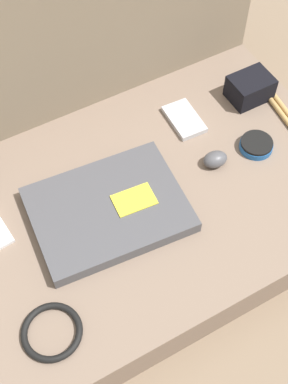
{
  "coord_description": "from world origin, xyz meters",
  "views": [
    {
      "loc": [
        -0.32,
        -0.58,
        1.12
      ],
      "look_at": [
        0.0,
        0.0,
        0.13
      ],
      "focal_mm": 50.0,
      "sensor_mm": 36.0,
      "label": 1
    }
  ],
  "objects_px": {
    "computer_mouse": "(216,160)",
    "camera_pouch": "(250,88)",
    "laptop": "(108,209)",
    "speaker_puck": "(256,145)",
    "phone_silver": "(184,119)"
  },
  "relations": [
    {
      "from": "computer_mouse",
      "to": "camera_pouch",
      "type": "relative_size",
      "value": 0.61
    },
    {
      "from": "speaker_puck",
      "to": "phone_silver",
      "type": "bearing_deg",
      "value": 123.97
    },
    {
      "from": "phone_silver",
      "to": "computer_mouse",
      "type": "bearing_deg",
      "value": -90.0
    },
    {
      "from": "laptop",
      "to": "phone_silver",
      "type": "distance_m",
      "value": 0.32
    },
    {
      "from": "computer_mouse",
      "to": "camera_pouch",
      "type": "bearing_deg",
      "value": 44.96
    },
    {
      "from": "laptop",
      "to": "phone_silver",
      "type": "relative_size",
      "value": 2.97
    },
    {
      "from": "speaker_puck",
      "to": "camera_pouch",
      "type": "distance_m",
      "value": 0.17
    },
    {
      "from": "speaker_puck",
      "to": "camera_pouch",
      "type": "xyz_separation_m",
      "value": [
        0.08,
        0.15,
        0.02
      ]
    },
    {
      "from": "laptop",
      "to": "speaker_puck",
      "type": "height_order",
      "value": "laptop"
    },
    {
      "from": "laptop",
      "to": "speaker_puck",
      "type": "xyz_separation_m",
      "value": [
        0.39,
        -0.01,
        -0.01
      ]
    },
    {
      "from": "laptop",
      "to": "camera_pouch",
      "type": "relative_size",
      "value": 3.36
    },
    {
      "from": "computer_mouse",
      "to": "phone_silver",
      "type": "distance_m",
      "value": 0.15
    },
    {
      "from": "laptop",
      "to": "camera_pouch",
      "type": "distance_m",
      "value": 0.49
    },
    {
      "from": "laptop",
      "to": "computer_mouse",
      "type": "bearing_deg",
      "value": 4.06
    },
    {
      "from": "computer_mouse",
      "to": "speaker_puck",
      "type": "height_order",
      "value": "computer_mouse"
    }
  ]
}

